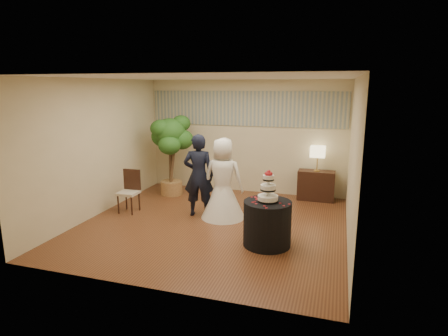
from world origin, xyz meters
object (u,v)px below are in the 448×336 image
(console, at_px, (316,185))
(bride, at_px, (223,178))
(groom, at_px, (199,175))
(wedding_cake, at_px, (268,186))
(side_chair, at_px, (128,192))
(table_lamp, at_px, (317,159))
(cake_table, at_px, (267,223))
(ficus_tree, at_px, (171,155))

(console, bearing_deg, bride, -133.67)
(console, bearing_deg, groom, -140.73)
(wedding_cake, xyz_separation_m, side_chair, (-3.14, 0.80, -0.59))
(bride, distance_m, table_lamp, 2.51)
(cake_table, relative_size, console, 0.95)
(groom, relative_size, bride, 1.03)
(ficus_tree, bearing_deg, groom, -45.59)
(wedding_cake, relative_size, console, 0.64)
(bride, relative_size, ficus_tree, 0.83)
(ficus_tree, bearing_deg, wedding_cake, -38.86)
(console, xyz_separation_m, table_lamp, (-0.00, 0.00, 0.64))
(bride, height_order, console, bride)
(table_lamp, distance_m, side_chair, 4.33)
(groom, height_order, ficus_tree, ficus_tree)
(groom, height_order, wedding_cake, groom)
(bride, xyz_separation_m, side_chair, (-2.03, -0.28, -0.38))
(console, bearing_deg, wedding_cake, -101.80)
(groom, xyz_separation_m, table_lamp, (2.25, 1.83, 0.14))
(side_chair, bearing_deg, table_lamp, 28.39)
(console, height_order, side_chair, side_chair)
(groom, xyz_separation_m, ficus_tree, (-1.21, 1.23, 0.14))
(wedding_cake, relative_size, side_chair, 0.59)
(bride, xyz_separation_m, table_lamp, (1.73, 1.80, 0.17))
(cake_table, relative_size, ficus_tree, 0.40)
(cake_table, relative_size, side_chair, 0.89)
(table_lamp, relative_size, side_chair, 0.64)
(wedding_cake, xyz_separation_m, table_lamp, (0.61, 2.88, -0.05))
(bride, relative_size, cake_table, 2.06)
(ficus_tree, xyz_separation_m, side_chair, (-0.30, -1.49, -0.55))
(wedding_cake, distance_m, side_chair, 3.30)
(console, relative_size, table_lamp, 1.46)
(cake_table, distance_m, ficus_tree, 3.70)
(cake_table, bearing_deg, bride, 136.00)
(console, bearing_deg, table_lamp, -179.80)
(bride, xyz_separation_m, console, (1.73, 1.80, -0.48))
(groom, distance_m, side_chair, 1.58)
(groom, bearing_deg, console, -152.12)
(console, distance_m, side_chair, 4.30)
(bride, relative_size, wedding_cake, 3.08)
(bride, xyz_separation_m, cake_table, (1.12, -1.08, -0.44))
(ficus_tree, distance_m, side_chair, 1.61)
(cake_table, bearing_deg, side_chair, 165.66)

